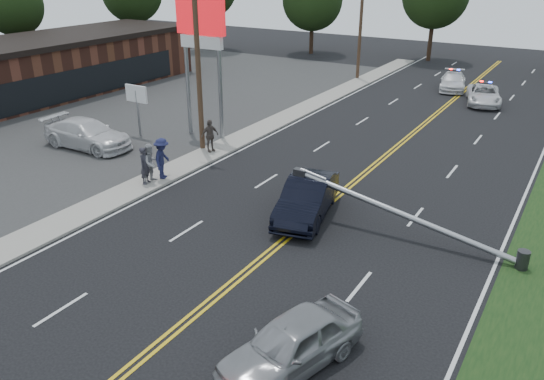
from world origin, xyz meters
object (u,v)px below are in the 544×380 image
Objects in this scene: emergency_a at (484,95)px; bystander_c at (162,158)px; utility_pole_mid at (198,59)px; parked_car at (87,134)px; small_sign at (137,98)px; fallen_streetlight at (414,219)px; waiting_sedan at (291,343)px; bystander_b at (151,163)px; crashed_sedan at (307,198)px; pylon_sign at (201,35)px; bystander_d at (210,136)px; utility_pole_far at (361,19)px; emergency_b at (453,81)px; bystander_a at (145,166)px.

emergency_a is 25.48m from bystander_c.
parked_car is (-5.81, -3.09, -4.28)m from utility_pole_mid.
bystander_c is (5.95, -4.49, -1.21)m from small_sign.
fallen_streetlight is at bearing -99.37° from emergency_a.
parked_car reaches higher than waiting_sedan.
small_sign is 0.64× the size of emergency_a.
emergency_a is 2.59× the size of bystander_b.
small_sign is 0.62× the size of crashed_sedan.
bystander_c is at bearing -75.62° from utility_pole_mid.
pylon_sign reaches higher than bystander_c.
emergency_a is at bearing -6.52° from bystander_d.
crashed_sedan is at bearing -71.24° from utility_pole_far.
emergency_a is (12.64, 16.86, -5.32)m from pylon_sign.
emergency_b is at bearing 4.12° from bystander_d.
utility_pole_far reaches higher than bystander_b.
bystander_a is at bearing -155.65° from bystander_d.
parked_car is at bearing -103.03° from utility_pole_far.
emergency_b is at bearing 77.95° from crashed_sedan.
waiting_sedan is at bearing -45.62° from pylon_sign.
bystander_d is (-10.60, -19.09, 0.35)m from emergency_a.
fallen_streetlight is 0.94× the size of utility_pole_far.
utility_pole_far is at bearing 77.69° from small_sign.
parked_car reaches higher than emergency_a.
utility_pole_mid reaches higher than fallen_streetlight.
fallen_streetlight is 14.58m from utility_pole_mid.
bystander_d reaches higher than emergency_b.
waiting_sedan reaches higher than emergency_b.
bystander_c is (0.25, 0.92, 0.11)m from bystander_a.
parked_car is at bearing 177.29° from fallen_streetlight.
waiting_sedan is (14.09, -14.40, -5.26)m from pylon_sign.
utility_pole_far is 2.12× the size of emergency_b.
small_sign is 0.31× the size of utility_pole_mid.
bystander_a is at bearing -111.63° from parked_car.
bystander_d is at bearing -16.74° from bystander_c.
utility_pole_mid is at bearing 163.36° from fallen_streetlight.
small_sign is 1.73× the size of bystander_a.
utility_pole_mid is at bearing -56.98° from pylon_sign.
bystander_c is (-7.09, -26.80, 0.44)m from emergency_b.
fallen_streetlight is at bearing 102.60° from waiting_sedan.
bystander_c is at bearing -103.89° from parked_car.
utility_pole_mid is (-13.39, 4.00, 4.17)m from fallen_streetlight.
small_sign is 22.68m from utility_pole_far.
utility_pole_mid is 4.97× the size of bystander_c.
emergency_a is 21.84m from bystander_d.
bystander_c is at bearing -116.86° from emergency_b.
crashed_sedan is at bearing -78.96° from bystander_b.
bystander_b reaches higher than bystander_d.
utility_pole_mid is at bearing -64.51° from parked_car.
bystander_c is at bearing -69.31° from pylon_sign.
parked_car is (-14.74, 1.19, -0.02)m from crashed_sedan.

